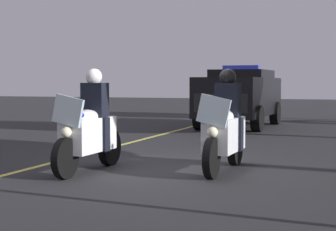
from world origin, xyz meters
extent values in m
plane|color=#28282B|center=(0.00, 0.00, 0.00)|extent=(80.00, 80.00, 0.00)
cube|color=#E0D14C|center=(0.00, -2.14, 0.00)|extent=(48.00, 0.12, 0.01)
cylinder|color=black|center=(1.59, -1.04, 0.32)|extent=(0.64, 0.13, 0.64)
cylinder|color=black|center=(0.09, -1.01, 0.32)|extent=(0.64, 0.15, 0.64)
cube|color=white|center=(0.86, -1.03, 0.62)|extent=(1.21, 0.47, 0.56)
ellipsoid|color=white|center=(0.91, -1.03, 0.92)|extent=(0.57, 0.33, 0.24)
cube|color=silver|center=(1.49, -1.04, 1.05)|extent=(0.07, 0.56, 0.53)
sphere|color=#F9F4CC|center=(1.55, -1.04, 0.72)|extent=(0.17, 0.17, 0.17)
sphere|color=red|center=(1.36, -1.20, 0.98)|extent=(0.09, 0.09, 0.09)
sphere|color=#1933F2|center=(1.37, -0.88, 0.98)|extent=(0.09, 0.09, 0.09)
cube|color=black|center=(0.63, -1.02, 1.18)|extent=(0.29, 0.41, 0.60)
cube|color=black|center=(0.70, -0.82, 0.62)|extent=(0.18, 0.14, 0.56)
cube|color=black|center=(0.69, -1.22, 0.62)|extent=(0.18, 0.14, 0.56)
sphere|color=white|center=(0.65, -1.02, 1.58)|extent=(0.28, 0.28, 0.28)
cylinder|color=black|center=(0.81, 1.07, 0.32)|extent=(0.64, 0.13, 0.64)
cylinder|color=black|center=(-0.69, 1.11, 0.32)|extent=(0.64, 0.15, 0.64)
cube|color=white|center=(0.08, 1.09, 0.62)|extent=(1.21, 0.47, 0.56)
ellipsoid|color=white|center=(0.13, 1.09, 0.92)|extent=(0.57, 0.33, 0.24)
cube|color=silver|center=(0.71, 1.07, 1.05)|extent=(0.07, 0.56, 0.53)
sphere|color=#F9F4CC|center=(0.77, 1.07, 0.72)|extent=(0.17, 0.17, 0.17)
sphere|color=red|center=(0.58, 0.92, 0.98)|extent=(0.09, 0.09, 0.09)
sphere|color=#1933F2|center=(0.59, 1.24, 0.98)|extent=(0.09, 0.09, 0.09)
cube|color=black|center=(-0.15, 1.09, 1.18)|extent=(0.29, 0.41, 0.60)
cube|color=black|center=(-0.08, 1.29, 0.62)|extent=(0.18, 0.14, 0.56)
cube|color=black|center=(-0.09, 0.89, 0.62)|extent=(0.18, 0.14, 0.56)
sphere|color=black|center=(-0.13, 1.09, 1.58)|extent=(0.28, 0.28, 0.28)
cube|color=black|center=(-8.97, -0.60, 1.02)|extent=(4.94, 2.01, 1.24)
cube|color=black|center=(-9.27, -0.59, 1.72)|extent=(2.44, 1.80, 0.36)
cube|color=#2633D8|center=(-9.07, -0.59, 1.98)|extent=(0.31, 1.21, 0.14)
cube|color=black|center=(-6.57, -0.65, 0.88)|extent=(0.15, 1.62, 0.56)
cylinder|color=black|center=(-7.40, 0.27, 0.40)|extent=(0.81, 0.30, 0.80)
cylinder|color=black|center=(-7.44, -1.53, 0.40)|extent=(0.81, 0.30, 0.80)
cylinder|color=black|center=(-10.50, 0.34, 0.40)|extent=(0.81, 0.30, 0.80)
cylinder|color=black|center=(-10.53, -1.46, 0.40)|extent=(0.81, 0.30, 0.80)
camera|label=1|loc=(8.89, 3.25, 1.49)|focal=58.28mm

